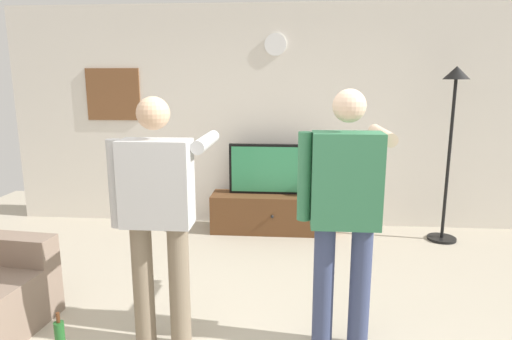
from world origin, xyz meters
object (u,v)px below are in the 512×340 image
Objects in this scene: framed_picture at (113,94)px; television at (274,169)px; wall_clock at (275,45)px; person_standing_nearer_lamp at (158,210)px; person_standing_nearer_couch at (345,206)px; floor_lamp at (452,118)px; beverage_bottle at (60,339)px; tv_stand at (273,213)px.

television is at bearing -7.02° from framed_picture.
television is 1.48m from wall_clock.
framed_picture is (-2.02, 0.25, 0.87)m from television.
person_standing_nearer_lamp is 0.97× the size of person_standing_nearer_couch.
person_standing_nearer_lamp reaches higher than television.
floor_lamp is 2.60m from person_standing_nearer_couch.
person_standing_nearer_lamp reaches higher than beverage_bottle.
tv_stand is at bearing -90.00° from wall_clock.
framed_picture is 2.07× the size of beverage_bottle.
television is at bearing 174.51° from floor_lamp.
person_standing_nearer_couch reaches higher than person_standing_nearer_lamp.
beverage_bottle is (-3.25, -2.46, -1.26)m from floor_lamp.
person_standing_nearer_lamp is at bearing 16.69° from beverage_bottle.
wall_clock is at bearing 102.26° from person_standing_nearer_couch.
wall_clock is (0.00, 0.29, 1.99)m from tv_stand.
beverage_bottle is at bearing -75.95° from framed_picture.
tv_stand is 5.69× the size of wall_clock.
television is 0.62× the size of person_standing_nearer_lamp.
wall_clock reaches higher than floor_lamp.
floor_lamp is at bearing -4.14° from tv_stand.
wall_clock reaches higher than framed_picture.
person_standing_nearer_couch is (0.56, -2.31, 0.78)m from tv_stand.
wall_clock reaches higher than television.
framed_picture is at bearing 179.86° from wall_clock.
beverage_bottle is at bearing -171.01° from person_standing_nearer_couch.
framed_picture is at bearing 172.98° from television.
framed_picture reaches higher than tv_stand.
television is 3.25× the size of beverage_bottle.
person_standing_nearer_couch is at bearing 4.75° from person_standing_nearer_lamp.
wall_clock reaches higher than beverage_bottle.
beverage_bottle is at bearing -116.49° from tv_stand.
person_standing_nearer_lamp is at bearing -63.11° from framed_picture.
television is 2.06m from floor_lamp.
floor_lamp is at bearing 57.27° from person_standing_nearer_couch.
wall_clock is at bearing 90.00° from tv_stand.
beverage_bottle is (-1.30, -2.89, -2.08)m from wall_clock.
television is 0.54× the size of floor_lamp.
person_standing_nearer_lamp is 1.08m from beverage_bottle.
framed_picture is at bearing 173.73° from floor_lamp.
tv_stand is 4.51× the size of beverage_bottle.
tv_stand is at bearing -8.31° from framed_picture.
tv_stand is at bearing -90.00° from television.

